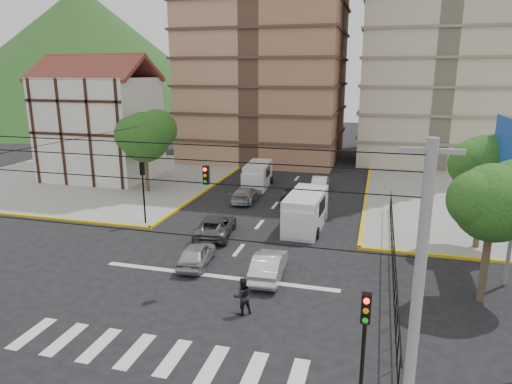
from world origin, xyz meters
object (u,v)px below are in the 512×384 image
(van_left_lane, at_px, (257,176))
(car_white_front_right, at_px, (269,265))
(traffic_light_se, at_px, (364,339))
(car_silver_front_left, at_px, (197,254))
(van_right_lane, at_px, (305,213))
(pedestrian_crosswalk, at_px, (242,296))
(traffic_light_nw, at_px, (143,182))

(van_left_lane, relative_size, car_white_front_right, 1.22)
(traffic_light_se, distance_m, van_left_lane, 30.19)
(van_left_lane, relative_size, car_silver_front_left, 1.36)
(van_right_lane, relative_size, car_white_front_right, 1.36)
(car_silver_front_left, bearing_deg, traffic_light_se, 126.95)
(car_white_front_right, height_order, pedestrian_crosswalk, pedestrian_crosswalk)
(traffic_light_nw, distance_m, car_white_front_right, 12.30)
(traffic_light_se, distance_m, car_white_front_right, 11.16)
(traffic_light_nw, distance_m, pedestrian_crosswalk, 14.44)
(car_silver_front_left, bearing_deg, car_white_front_right, 167.14)
(car_silver_front_left, height_order, pedestrian_crosswalk, pedestrian_crosswalk)
(van_right_lane, relative_size, van_left_lane, 1.11)
(van_left_lane, distance_m, car_white_front_right, 19.36)
(pedestrian_crosswalk, bearing_deg, car_white_front_right, -133.28)
(traffic_light_se, distance_m, traffic_light_nw, 22.06)
(traffic_light_se, bearing_deg, traffic_light_nw, 135.00)
(traffic_light_nw, relative_size, van_left_lane, 0.86)
(van_left_lane, bearing_deg, car_white_front_right, -77.43)
(traffic_light_se, height_order, car_silver_front_left, traffic_light_se)
(van_right_lane, xyz_separation_m, pedestrian_crosswalk, (-0.88, -11.90, -0.37))
(van_right_lane, bearing_deg, traffic_light_nw, -167.90)
(traffic_light_se, bearing_deg, pedestrian_crosswalk, 133.68)
(van_right_lane, distance_m, car_white_front_right, 7.97)
(car_white_front_right, bearing_deg, pedestrian_crosswalk, 82.83)
(car_white_front_right, bearing_deg, traffic_light_se, 114.59)
(traffic_light_nw, xyz_separation_m, pedestrian_crosswalk, (10.21, -9.96, -2.24))
(van_right_lane, height_order, car_silver_front_left, van_right_lane)
(van_left_lane, bearing_deg, traffic_light_se, -73.38)
(car_silver_front_left, bearing_deg, van_left_lane, -91.84)
(traffic_light_se, height_order, car_white_front_right, traffic_light_se)
(car_white_front_right, bearing_deg, van_right_lane, -98.04)
(van_right_lane, xyz_separation_m, van_left_lane, (-6.24, 10.60, -0.14))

